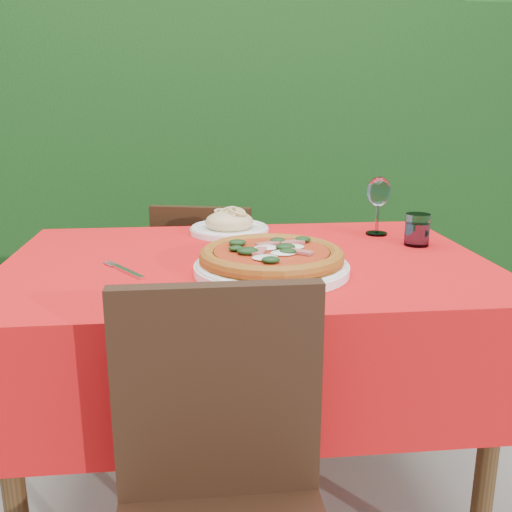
{
  "coord_description": "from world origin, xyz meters",
  "views": [
    {
      "loc": [
        -0.13,
        -1.45,
        1.15
      ],
      "look_at": [
        0.02,
        -0.05,
        0.77
      ],
      "focal_mm": 40.0,
      "sensor_mm": 36.0,
      "label": 1
    }
  ],
  "objects": [
    {
      "name": "water_glass",
      "position": [
        0.5,
        0.1,
        0.79
      ],
      "size": [
        0.07,
        0.07,
        0.09
      ],
      "color": "silver",
      "rests_on": "dining_table"
    },
    {
      "name": "chair_near",
      "position": [
        -0.1,
        -0.6,
        0.48
      ],
      "size": [
        0.38,
        0.38,
        0.84
      ],
      "rotation": [
        0.0,
        0.0,
        0.0
      ],
      "color": "black",
      "rests_on": "ground"
    },
    {
      "name": "pasta_plate",
      "position": [
        -0.03,
        0.31,
        0.77
      ],
      "size": [
        0.25,
        0.25,
        0.07
      ],
      "rotation": [
        0.0,
        0.0,
        -0.29
      ],
      "color": "white",
      "rests_on": "dining_table"
    },
    {
      "name": "pizza_plate",
      "position": [
        0.05,
        -0.13,
        0.78
      ],
      "size": [
        0.38,
        0.38,
        0.07
      ],
      "rotation": [
        0.0,
        0.0,
        0.02
      ],
      "color": "white",
      "rests_on": "dining_table"
    },
    {
      "name": "hedge",
      "position": [
        0.0,
        1.55,
        0.92
      ],
      "size": [
        3.2,
        0.55,
        1.78
      ],
      "color": "black",
      "rests_on": "ground"
    },
    {
      "name": "ground",
      "position": [
        0.0,
        0.0,
        0.0
      ],
      "size": [
        60.0,
        60.0,
        0.0
      ],
      "primitive_type": "plane",
      "color": "slate",
      "rests_on": "ground"
    },
    {
      "name": "fork",
      "position": [
        -0.3,
        -0.1,
        0.75
      ],
      "size": [
        0.13,
        0.18,
        0.01
      ],
      "primitive_type": "cube",
      "rotation": [
        0.0,
        0.0,
        0.59
      ],
      "color": "silver",
      "rests_on": "dining_table"
    },
    {
      "name": "dining_table",
      "position": [
        0.0,
        0.0,
        0.6
      ],
      "size": [
        1.26,
        0.86,
        0.75
      ],
      "color": "#482F17",
      "rests_on": "ground"
    },
    {
      "name": "chair_far",
      "position": [
        -0.1,
        0.61,
        0.46
      ],
      "size": [
        0.44,
        0.44,
        0.8
      ],
      "rotation": [
        0.0,
        0.0,
        2.9
      ],
      "color": "black",
      "rests_on": "ground"
    },
    {
      "name": "wine_glass",
      "position": [
        0.43,
        0.24,
        0.88
      ],
      "size": [
        0.07,
        0.07,
        0.18
      ],
      "color": "silver",
      "rests_on": "dining_table"
    }
  ]
}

